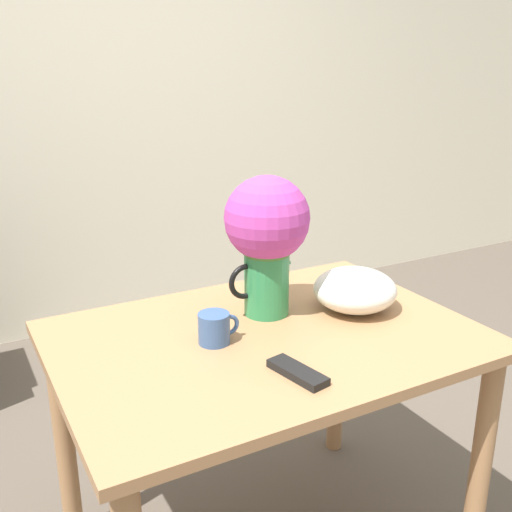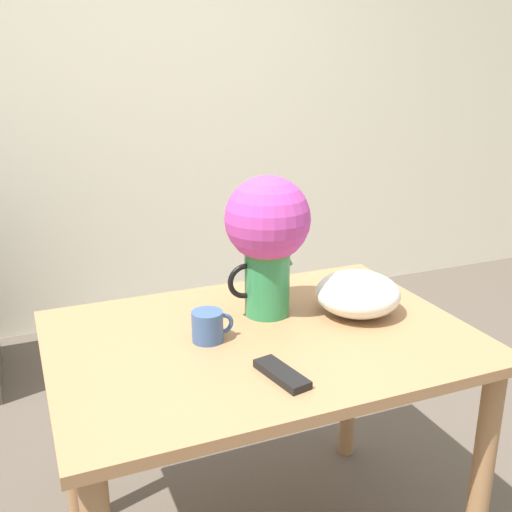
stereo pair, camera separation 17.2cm
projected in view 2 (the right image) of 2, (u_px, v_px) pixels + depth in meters
The scene contains 6 objects.
wall_back at pixel (143, 95), 3.28m from camera, with size 8.00×0.05×2.60m.
table at pixel (262, 373), 1.69m from camera, with size 1.15×0.82×0.76m.
flower_vase at pixel (267, 232), 1.71m from camera, with size 0.25×0.25×0.42m.
coffee_mug at pixel (208, 326), 1.61m from camera, with size 0.12×0.09×0.08m.
white_bowl at pixel (358, 294), 1.77m from camera, with size 0.25×0.25×0.13m.
remote_control at pixel (282, 374), 1.43m from camera, with size 0.09×0.17×0.02m.
Camera 2 is at (-0.73, -1.39, 1.49)m, focal length 42.00 mm.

